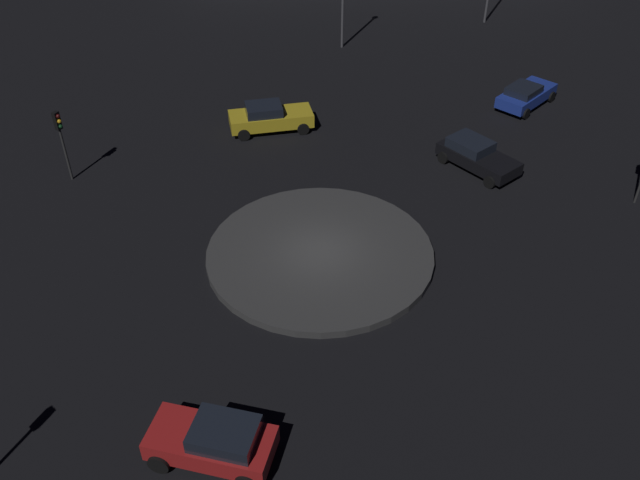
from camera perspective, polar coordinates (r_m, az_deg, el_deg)
The scene contains 7 objects.
ground_plane at distance 29.45m, azimuth 0.00°, elevation -1.41°, with size 116.14×116.14×0.00m, color black.
roundabout_island at distance 29.34m, azimuth 0.00°, elevation -1.16°, with size 9.78×9.78×0.34m, color #383838.
car_blue at distance 42.89m, azimuth 16.85°, elevation 11.56°, with size 2.57×4.40×1.38m.
car_yellow at distance 38.57m, azimuth -4.24°, elevation 10.22°, with size 4.48×4.51×1.57m.
car_red at distance 22.17m, azimuth -8.84°, elevation -16.30°, with size 4.28×3.03×1.61m.
car_black at distance 35.90m, azimuth 12.96°, elevation 6.95°, with size 4.57×2.99×1.43m.
traffic_light_west at distance 35.35m, azimuth -20.90°, elevation 8.43°, with size 0.37×0.32×3.74m.
Camera 1 is at (12.56, -18.99, 18.68)m, focal length 38.23 mm.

